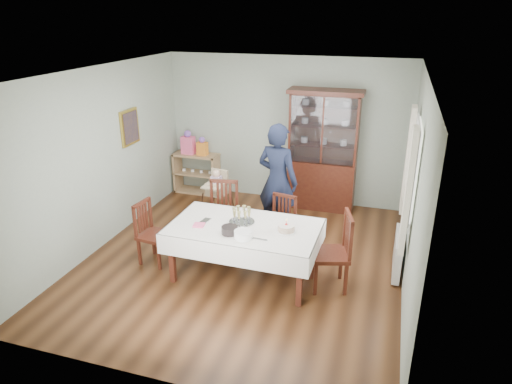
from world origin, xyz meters
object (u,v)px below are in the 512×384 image
at_px(chair_end_left, 155,244).
at_px(high_chair, 217,201).
at_px(sideboard, 197,173).
at_px(woman, 278,181).
at_px(dining_table, 245,251).
at_px(china_cabinet, 323,149).
at_px(birthday_cake, 286,228).
at_px(champagne_tray, 242,218).
at_px(gift_bag_orange, 202,147).
at_px(chair_far_right, 279,237).
at_px(gift_bag_pink, 188,143).
at_px(chair_end_right, 330,266).
at_px(chair_far_left, 223,228).

relative_size(chair_end_left, high_chair, 0.98).
distance_m(sideboard, high_chair, 1.45).
bearing_deg(woman, dining_table, 99.88).
bearing_deg(china_cabinet, dining_table, -102.56).
bearing_deg(birthday_cake, champagne_tray, 172.77).
height_order(chair_end_left, gift_bag_orange, gift_bag_orange).
bearing_deg(china_cabinet, chair_end_left, -126.18).
distance_m(dining_table, chair_far_right, 0.82).
xyz_separation_m(high_chair, gift_bag_pink, (-1.04, 1.13, 0.64)).
height_order(champagne_tray, birthday_cake, champagne_tray).
bearing_deg(sideboard, chair_end_left, -78.83).
bearing_deg(chair_end_left, chair_end_right, -80.75).
distance_m(chair_end_right, high_chair, 2.63).
bearing_deg(dining_table, chair_end_left, -179.32).
bearing_deg(gift_bag_orange, champagne_tray, -56.88).
xyz_separation_m(dining_table, champagne_tray, (-0.07, 0.09, 0.44)).
height_order(chair_far_right, high_chair, high_chair).
relative_size(china_cabinet, champagne_tray, 6.19).
xyz_separation_m(chair_end_left, chair_end_right, (2.53, 0.09, 0.04)).
relative_size(china_cabinet, gift_bag_orange, 6.00).
height_order(sideboard, gift_bag_pink, gift_bag_pink).
bearing_deg(china_cabinet, woman, -110.28).
distance_m(sideboard, birthday_cake, 3.67).
xyz_separation_m(dining_table, sideboard, (-1.91, 2.69, 0.02)).
bearing_deg(birthday_cake, chair_far_left, 148.27).
relative_size(dining_table, gift_bag_orange, 5.57).
bearing_deg(gift_bag_orange, birthday_cake, -48.91).
height_order(chair_far_left, gift_bag_pink, gift_bag_pink).
xyz_separation_m(chair_far_left, high_chair, (-0.41, 0.81, 0.06)).
bearing_deg(china_cabinet, birthday_cake, -90.54).
bearing_deg(chair_end_right, high_chair, -140.58).
bearing_deg(chair_end_right, gift_bag_orange, -148.27).
relative_size(woman, gift_bag_orange, 5.14).
bearing_deg(chair_far_left, chair_end_right, -30.51).
bearing_deg(woman, chair_end_left, 56.99).
xyz_separation_m(high_chair, gift_bag_orange, (-0.74, 1.13, 0.59)).
distance_m(chair_end_left, champagne_tray, 1.42).
height_order(chair_far_right, chair_end_right, chair_end_right).
bearing_deg(chair_far_left, gift_bag_orange, 110.58).
xyz_separation_m(chair_far_right, champagne_tray, (-0.37, -0.66, 0.56)).
height_order(chair_end_right, birthday_cake, chair_end_right).
distance_m(birthday_cake, gift_bag_pink, 3.74).
bearing_deg(birthday_cake, gift_bag_orange, 131.09).
relative_size(woman, high_chair, 1.98).
height_order(high_chair, birthday_cake, high_chair).
height_order(chair_end_left, chair_end_right, chair_end_right).
height_order(woman, gift_bag_pink, woman).
distance_m(china_cabinet, chair_end_right, 2.78).
xyz_separation_m(chair_end_left, gift_bag_orange, (-0.38, 2.69, 0.69)).
xyz_separation_m(sideboard, chair_far_left, (1.30, -1.96, -0.10)).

